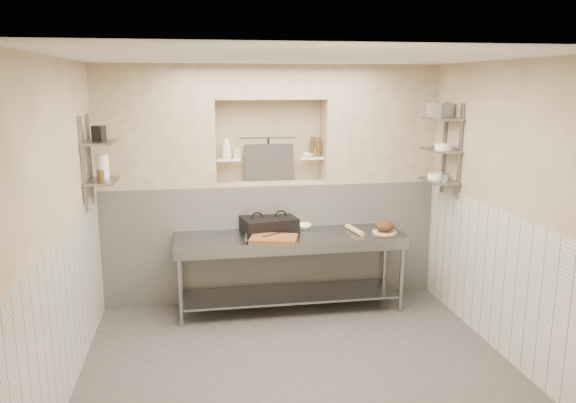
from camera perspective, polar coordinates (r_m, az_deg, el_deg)
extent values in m
cube|color=#4E4945|center=(5.61, 0.79, -16.11)|extent=(4.00, 3.90, 0.10)
cube|color=silver|center=(4.96, 0.89, 14.98)|extent=(4.00, 3.90, 0.10)
cube|color=#C8B292|center=(5.14, -22.26, -2.32)|extent=(0.10, 3.90, 2.80)
cube|color=#C8B292|center=(5.81, 21.16, -0.67)|extent=(0.10, 3.90, 2.80)
cube|color=#C8B292|center=(7.03, -2.08, 2.21)|extent=(4.00, 0.10, 2.80)
cube|color=#C8B292|center=(3.23, 7.30, -9.76)|extent=(4.00, 0.10, 2.80)
cube|color=silver|center=(6.94, -1.77, -3.84)|extent=(4.00, 0.40, 1.40)
cube|color=#C8B292|center=(6.78, -1.81, 1.95)|extent=(1.30, 0.40, 0.02)
cube|color=#C8B292|center=(6.65, -13.33, 7.43)|extent=(1.35, 0.40, 1.40)
cube|color=#C8B292|center=(7.00, 9.07, 7.81)|extent=(1.35, 0.40, 1.40)
cube|color=#C8B292|center=(6.68, -1.88, 12.05)|extent=(1.30, 0.40, 0.40)
cube|color=silver|center=(5.34, -21.03, -9.61)|extent=(0.02, 3.90, 1.40)
cube|color=silver|center=(5.96, 20.15, -7.27)|extent=(0.02, 3.90, 1.40)
cube|color=white|center=(6.69, -6.08, 4.26)|extent=(0.28, 0.16, 0.02)
cube|color=white|center=(6.82, 2.36, 4.46)|extent=(0.28, 0.16, 0.02)
cylinder|color=gray|center=(6.88, -2.03, 6.62)|extent=(0.70, 0.02, 0.02)
cylinder|color=black|center=(6.87, -2.00, 5.20)|extent=(0.02, 0.02, 0.30)
cube|color=#383330|center=(6.84, -1.93, 3.99)|extent=(0.60, 0.08, 0.45)
cube|color=slate|center=(6.26, -19.44, 4.04)|extent=(0.03, 0.03, 0.95)
cube|color=slate|center=(5.87, -20.09, 3.51)|extent=(0.03, 0.03, 0.95)
cube|color=slate|center=(6.08, -18.37, 1.98)|extent=(0.30, 0.50, 0.02)
cube|color=slate|center=(6.02, -18.62, 5.73)|extent=(0.30, 0.50, 0.03)
cube|color=slate|center=(6.80, 15.57, 5.28)|extent=(0.03, 0.03, 1.05)
cube|color=slate|center=(6.44, 17.07, 4.85)|extent=(0.03, 0.03, 1.05)
cube|color=slate|center=(6.61, 15.07, 2.06)|extent=(0.30, 0.50, 0.02)
cube|color=slate|center=(6.56, 15.23, 5.08)|extent=(0.30, 0.50, 0.02)
cube|color=slate|center=(6.53, 15.40, 8.12)|extent=(0.30, 0.50, 0.03)
cube|color=gray|center=(6.39, 0.22, -3.55)|extent=(2.60, 0.70, 0.04)
cube|color=gray|center=(6.61, 0.21, -9.41)|extent=(2.45, 0.60, 0.03)
cube|color=gray|center=(6.09, 0.74, -4.91)|extent=(2.60, 0.02, 0.12)
cylinder|color=gray|center=(6.17, -10.88, -8.74)|extent=(0.04, 0.04, 0.86)
cylinder|color=gray|center=(6.72, -10.78, -7.00)|extent=(0.04, 0.04, 0.86)
cylinder|color=gray|center=(6.58, 11.46, -7.45)|extent=(0.04, 0.04, 0.86)
cylinder|color=gray|center=(7.09, 9.79, -5.94)|extent=(0.04, 0.04, 0.86)
cube|color=black|center=(6.52, -1.94, -2.55)|extent=(0.67, 0.54, 0.11)
cube|color=black|center=(6.50, -1.95, -1.85)|extent=(0.67, 0.54, 0.06)
cube|color=brown|center=(6.13, -1.46, -3.81)|extent=(0.58, 0.47, 0.05)
cube|color=gray|center=(6.19, -1.72, -3.43)|extent=(0.22, 0.14, 0.01)
cylinder|color=gray|center=(6.08, -4.26, -3.62)|extent=(0.06, 0.29, 0.03)
imported|color=white|center=(6.63, 1.45, -2.55)|extent=(0.26, 0.26, 0.05)
cylinder|color=tan|center=(6.51, 6.78, -2.90)|extent=(0.13, 0.39, 0.06)
cylinder|color=tan|center=(6.55, 9.78, -3.09)|extent=(0.28, 0.28, 0.02)
ellipsoid|color=#4C2D19|center=(6.53, 9.80, -2.48)|extent=(0.21, 0.21, 0.13)
imported|color=white|center=(6.66, -6.27, 5.58)|extent=(0.13, 0.13, 0.29)
cube|color=#C8B292|center=(6.72, -5.22, 4.96)|extent=(0.08, 0.08, 0.13)
imported|color=white|center=(6.81, 2.00, 4.76)|extent=(0.17, 0.17, 0.05)
cylinder|color=#4B3416|center=(6.82, 3.08, 5.57)|extent=(0.06, 0.06, 0.24)
cylinder|color=#4B3416|center=(6.83, 2.48, 5.61)|extent=(0.06, 0.06, 0.24)
cylinder|color=white|center=(6.86, 2.85, 5.06)|extent=(0.06, 0.06, 0.11)
cylinder|color=white|center=(6.15, -18.32, 3.40)|extent=(0.13, 0.13, 0.25)
cylinder|color=#4B3416|center=(6.00, -18.51, 2.51)|extent=(0.07, 0.07, 0.11)
cube|color=black|center=(6.02, -18.66, 6.57)|extent=(0.14, 0.14, 0.15)
cylinder|color=white|center=(6.66, 14.86, 2.52)|extent=(0.21, 0.21, 0.06)
cylinder|color=gray|center=(6.46, 15.67, 2.32)|extent=(0.09, 0.09, 0.09)
cylinder|color=white|center=(6.49, 15.50, 5.41)|extent=(0.19, 0.19, 0.07)
cube|color=gray|center=(6.59, 15.18, 8.95)|extent=(0.27, 0.30, 0.15)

